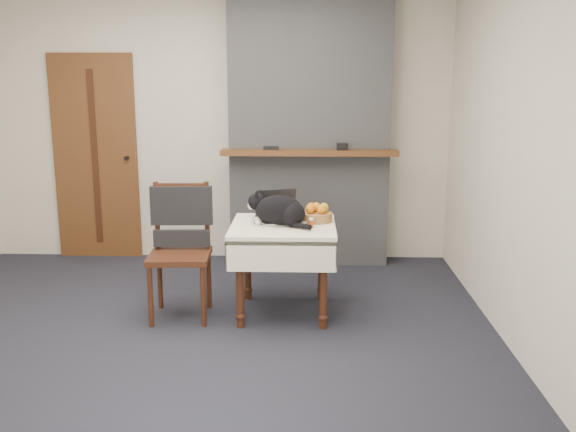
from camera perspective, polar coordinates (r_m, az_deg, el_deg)
name	(u,v)px	position (r m, az deg, el deg)	size (l,w,h in m)	color
ground	(182,334)	(4.69, -9.42, -10.27)	(4.50, 4.50, 0.00)	black
room_shell	(185,80)	(4.78, -9.10, 11.89)	(4.52, 4.01, 2.61)	beige
door	(96,157)	(6.60, -16.72, 5.01)	(0.82, 0.10, 2.00)	brown
chimney	(309,129)	(6.11, 1.91, 7.77)	(1.62, 0.48, 2.60)	gray
side_table	(283,239)	(4.83, -0.43, -2.06)	(0.78, 0.78, 0.70)	#3C1C10
laptop	(279,213)	(4.91, -0.81, 0.24)	(0.40, 0.37, 0.24)	#B7B7BC
cat	(280,211)	(4.76, -0.70, 0.48)	(0.50, 0.34, 0.26)	black
cream_jar	(250,220)	(4.82, -3.37, -0.35)	(0.06, 0.06, 0.06)	white
pill_bottle	(311,223)	(4.69, 2.08, -0.61)	(0.04, 0.04, 0.07)	#A03F13
fruit_basket	(316,214)	(4.90, 2.54, 0.17)	(0.24, 0.24, 0.14)	#A87643
desk_clutter	(302,224)	(4.82, 1.27, -0.68)	(0.13, 0.01, 0.01)	black
chair	(181,231)	(4.90, -9.51, -1.36)	(0.48, 0.47, 1.01)	#3C1C10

